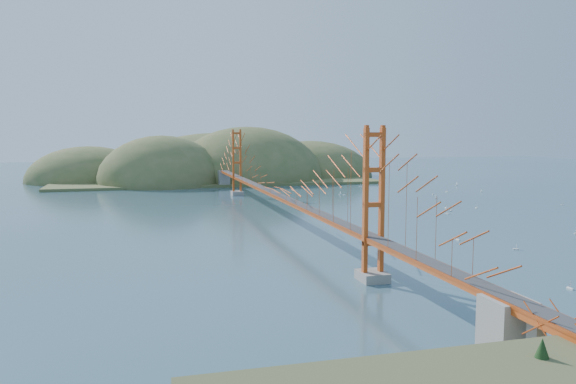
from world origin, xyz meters
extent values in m
plane|color=#325365|center=(0.00, 0.00, 0.00)|extent=(320.00, 320.00, 0.00)
cube|color=gray|center=(0.00, -30.00, 0.35)|extent=(2.00, 2.40, 0.70)
cube|color=gray|center=(0.00, 30.00, 0.35)|extent=(2.00, 2.40, 0.70)
cube|color=#AD3F13|center=(0.00, 0.00, 3.30)|extent=(1.40, 92.00, 0.16)
cube|color=#AD3F13|center=(0.00, 0.00, 3.10)|extent=(1.33, 92.00, 0.24)
cube|color=#38383A|center=(0.00, 0.00, 3.40)|extent=(1.19, 92.00, 0.03)
cube|color=gray|center=(0.00, -46.00, 1.65)|extent=(2.00, 2.20, 3.30)
cube|color=gray|center=(0.00, 46.00, 1.65)|extent=(2.20, 2.60, 3.30)
cube|color=gray|center=(0.00, -50.00, 1.47)|extent=(0.50, 0.70, 2.95)
cube|color=gray|center=(0.00, -48.00, 1.47)|extent=(0.50, 0.70, 2.95)
cube|color=maroon|center=(0.40, -47.80, 0.61)|extent=(3.70, 2.30, 0.75)
cube|color=gray|center=(0.40, -47.80, 1.04)|extent=(3.70, 2.30, 0.10)
cylinder|color=white|center=(0.40, -47.80, 1.49)|extent=(0.03, 0.03, 1.00)
cone|color=black|center=(-8.04, -53.81, 3.54)|extent=(0.76, 0.76, 1.08)
cube|color=brown|center=(0.00, 64.00, 0.25)|extent=(70.00, 40.00, 0.60)
ellipsoid|color=brown|center=(-12.00, 56.00, 0.00)|extent=(28.00, 28.00, 21.00)
ellipsoid|color=brown|center=(8.00, 62.00, 0.00)|extent=(36.00, 36.00, 25.00)
ellipsoid|color=brown|center=(26.00, 70.00, 0.00)|extent=(32.00, 32.00, 18.00)
ellipsoid|color=brown|center=(-28.00, 68.00, 0.00)|extent=(28.00, 28.00, 16.00)
ellipsoid|color=brown|center=(2.00, 78.00, 0.00)|extent=(44.00, 44.00, 22.00)
cube|color=white|center=(12.77, -35.81, 0.06)|extent=(0.22, 0.56, 0.10)
cylinder|color=white|center=(12.77, -35.81, 0.36)|extent=(0.02, 0.02, 0.60)
cube|color=white|center=(17.79, -23.16, 0.06)|extent=(0.57, 0.46, 0.10)
cylinder|color=white|center=(17.79, -23.16, 0.37)|extent=(0.02, 0.02, 0.61)
cube|color=white|center=(22.07, 36.63, 0.05)|extent=(0.52, 0.39, 0.09)
cylinder|color=white|center=(22.07, 36.63, 0.33)|extent=(0.01, 0.01, 0.55)
cube|color=white|center=(15.01, -17.53, 0.06)|extent=(0.23, 0.58, 0.10)
cylinder|color=white|center=(15.01, -17.53, 0.37)|extent=(0.02, 0.02, 0.62)
cube|color=white|center=(25.98, 2.05, 0.07)|extent=(0.57, 0.56, 0.11)
cylinder|color=white|center=(25.98, 2.05, 0.39)|extent=(0.02, 0.02, 0.65)
cube|color=white|center=(27.37, 39.14, 0.07)|extent=(0.62, 0.46, 0.11)
cylinder|color=white|center=(27.37, 39.14, 0.39)|extent=(0.02, 0.02, 0.66)
cube|color=white|center=(47.93, 36.22, 0.07)|extent=(0.63, 0.27, 0.11)
cylinder|color=white|center=(47.93, 36.22, 0.40)|extent=(0.02, 0.02, 0.67)
cube|color=white|center=(23.95, -0.34, 0.06)|extent=(0.37, 0.59, 0.10)
cylinder|color=white|center=(23.95, -0.34, 0.37)|extent=(0.02, 0.02, 0.61)
cube|color=white|center=(34.26, 21.83, 0.05)|extent=(0.22, 0.50, 0.09)
cylinder|color=white|center=(34.26, 21.83, 0.31)|extent=(0.01, 0.01, 0.52)
cube|color=white|center=(18.47, 25.14, 0.06)|extent=(0.53, 0.39, 0.09)
cylinder|color=white|center=(18.47, 25.14, 0.34)|extent=(0.01, 0.01, 0.56)
cube|color=white|center=(31.63, 16.27, 0.06)|extent=(0.60, 0.48, 0.11)
cylinder|color=white|center=(31.63, 16.27, 0.39)|extent=(0.02, 0.02, 0.64)
cube|color=white|center=(18.24, 26.43, 0.06)|extent=(0.58, 0.34, 0.10)
cylinder|color=white|center=(18.24, 26.43, 0.36)|extent=(0.02, 0.02, 0.60)
cube|color=white|center=(46.13, 3.54, 0.05)|extent=(0.39, 0.51, 0.09)
cylinder|color=white|center=(46.13, 3.54, 0.32)|extent=(0.01, 0.01, 0.54)
cube|color=white|center=(31.29, 3.82, 0.05)|extent=(0.24, 0.51, 0.09)
cylinder|color=white|center=(31.29, 3.82, 0.32)|extent=(0.01, 0.01, 0.53)
cube|color=white|center=(26.99, 5.04, 0.06)|extent=(0.26, 0.57, 0.10)
cylinder|color=white|center=(26.99, 5.04, 0.36)|extent=(0.02, 0.02, 0.60)
cube|color=white|center=(38.88, 24.91, 0.07)|extent=(0.38, 0.64, 0.11)
cylinder|color=white|center=(38.88, 24.91, 0.40)|extent=(0.02, 0.02, 0.66)
cube|color=white|center=(45.22, 23.33, 0.06)|extent=(0.54, 0.36, 0.09)
cylinder|color=white|center=(45.22, 23.33, 0.34)|extent=(0.01, 0.01, 0.56)
camera|label=1|loc=(-16.85, -68.41, 11.18)|focal=35.00mm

